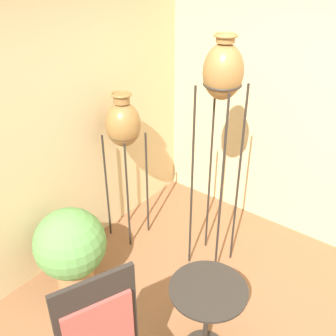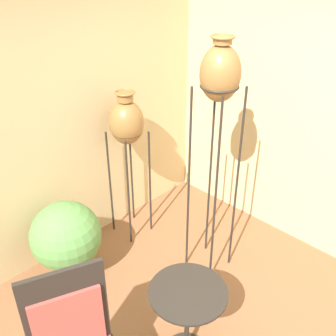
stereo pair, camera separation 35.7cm
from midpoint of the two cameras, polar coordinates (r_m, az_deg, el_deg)
The scene contains 5 objects.
wall_back at distance 3.41m, azimuth -16.22°, elevation 5.46°, with size 7.77×0.06×2.70m.
vase_stand_tall at distance 3.02m, azimuth 10.98°, elevation 12.25°, with size 0.31×0.31×2.14m.
vase_stand_medium at distance 3.66m, azimuth -3.24°, elevation 6.32°, with size 0.33×0.33×1.55m.
side_table at distance 2.92m, azimuth 6.57°, elevation -19.80°, with size 0.55×0.55×0.65m.
potted_plant at distance 3.54m, azimuth -11.71°, elevation -10.23°, with size 0.61×0.61×0.80m.
Camera 2 is at (-1.34, -0.99, 2.70)m, focal length 42.00 mm.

